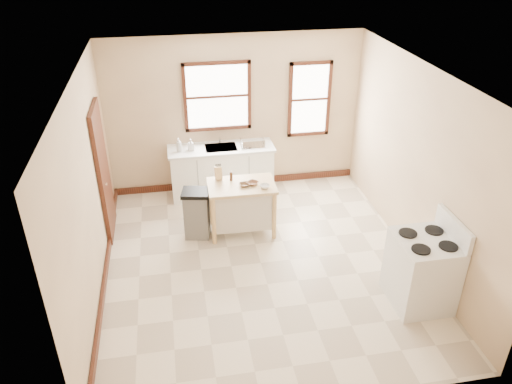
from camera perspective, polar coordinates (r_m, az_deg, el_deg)
floor at (r=7.43m, az=0.56°, el=-8.11°), size 5.00×5.00×0.00m
ceiling at (r=6.15m, az=0.68°, el=13.13°), size 5.00×5.00×0.00m
wall_back at (r=8.93m, az=-2.43°, el=8.86°), size 4.50×0.04×2.80m
wall_left at (r=6.67m, az=-18.73°, el=-0.18°), size 0.04×5.00×2.80m
wall_right at (r=7.39m, az=18.03°, el=2.87°), size 0.04×5.00×2.80m
window_main at (r=8.76m, az=-4.44°, el=10.82°), size 1.17×0.06×1.22m
window_side at (r=9.11m, az=6.13°, el=10.48°), size 0.77×0.06×1.37m
door_left at (r=7.97m, az=-17.05°, el=2.17°), size 0.06×0.90×2.10m
baseboard_back at (r=9.45m, az=-2.24°, el=1.16°), size 4.50×0.04×0.12m
baseboard_left at (r=7.39m, az=-16.85°, el=-9.25°), size 0.04×5.00×0.12m
sink_counter at (r=9.00m, az=-3.93°, el=2.45°), size 1.86×0.62×0.92m
faucet at (r=8.92m, az=-4.19°, el=6.23°), size 0.03×0.03×0.22m
soap_bottle_a at (r=8.68m, az=-8.81°, el=5.37°), size 0.12×0.12×0.24m
soap_bottle_b at (r=8.70m, az=-7.44°, el=5.38°), size 0.10×0.10×0.20m
dish_rack at (r=8.82m, az=-0.41°, el=5.62°), size 0.51×0.45×0.11m
kitchen_island at (r=7.90m, az=-1.62°, el=-1.86°), size 1.06×0.69×0.85m
knife_block at (r=7.82m, az=-4.32°, el=2.11°), size 0.11×0.11×0.20m
pepper_grinder at (r=7.78m, az=-2.86°, el=1.83°), size 0.05×0.05×0.15m
bowl_a at (r=7.64m, az=-1.35°, el=0.84°), size 0.17×0.17×0.04m
bowl_b at (r=7.68m, az=-0.38°, el=1.02°), size 0.24×0.24×0.04m
bowl_c at (r=7.58m, az=1.00°, el=0.64°), size 0.20×0.20×0.05m
trash_bin at (r=7.85m, az=-6.78°, el=-2.47°), size 0.47×0.42×0.81m
gas_stove at (r=6.76m, az=18.55°, el=-7.67°), size 0.77×0.79×1.23m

